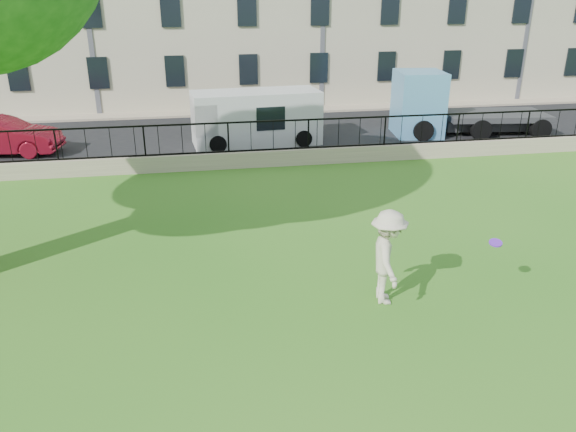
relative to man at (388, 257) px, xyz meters
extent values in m
plane|color=#2D721B|center=(-2.50, -1.76, -1.03)|extent=(120.00, 120.00, 0.00)
cube|color=gray|center=(-2.50, 10.24, -0.73)|extent=(50.00, 0.40, 0.60)
cube|color=black|center=(-2.50, 10.24, -0.40)|extent=(50.00, 0.05, 0.06)
cube|color=black|center=(-2.50, 10.24, 0.67)|extent=(50.00, 0.05, 0.06)
cube|color=black|center=(-2.50, 14.94, -1.02)|extent=(60.00, 9.00, 0.01)
cube|color=gray|center=(-2.50, 20.14, -0.97)|extent=(60.00, 1.40, 0.12)
imported|color=beige|center=(0.00, 0.00, 0.00)|extent=(0.96, 1.43, 2.06)
cylinder|color=#6522C3|center=(2.20, -0.33, 0.30)|extent=(0.34, 0.33, 0.12)
imported|color=#A41429|center=(-11.31, 13.64, -0.28)|extent=(4.72, 2.18, 1.50)
cube|color=silver|center=(-1.06, 13.60, 0.09)|extent=(5.48, 2.50, 2.24)
cube|color=#589ACE|center=(8.70, 13.64, 0.39)|extent=(7.01, 3.21, 2.84)
camera|label=1|loc=(-3.87, -9.94, 5.16)|focal=35.00mm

